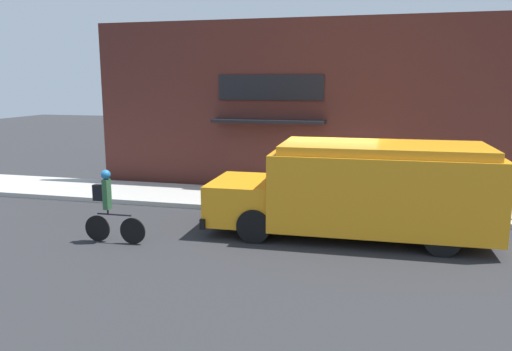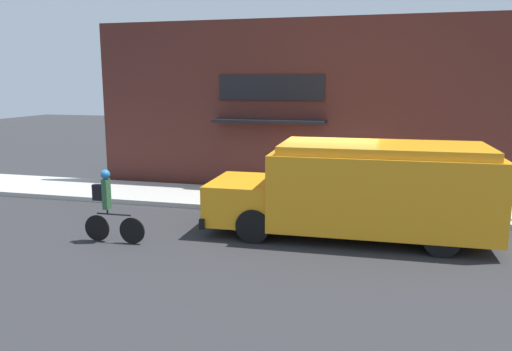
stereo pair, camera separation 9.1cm
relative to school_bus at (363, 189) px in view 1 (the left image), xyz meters
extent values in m
plane|color=#2B2B2D|center=(-0.96, 1.43, -1.14)|extent=(70.00, 70.00, 0.00)
cube|color=#ADAAA3|center=(-0.96, 2.75, -1.07)|extent=(28.00, 2.64, 0.14)
cube|color=#4C231E|center=(-0.96, 4.35, 1.63)|extent=(16.45, 0.18, 5.55)
cube|color=black|center=(-3.14, 4.24, 2.26)|extent=(3.44, 0.05, 0.80)
cube|color=black|center=(-3.14, 3.92, 1.21)|extent=(3.62, 0.68, 0.10)
cube|color=orange|center=(0.42, 0.01, 0.00)|extent=(5.01, 2.43, 1.74)
cube|color=orange|center=(-2.82, -0.06, -0.39)|extent=(1.58, 2.17, 0.96)
cube|color=orange|center=(0.42, 0.01, 0.96)|extent=(4.60, 2.23, 0.20)
cube|color=black|center=(-3.55, -0.07, -0.77)|extent=(0.17, 2.28, 0.24)
cube|color=red|center=(-0.97, 1.39, 0.08)|extent=(0.03, 0.44, 0.44)
cylinder|color=black|center=(-2.38, 0.95, -0.76)|extent=(0.78, 0.28, 0.78)
cylinder|color=black|center=(-2.33, -1.05, -0.76)|extent=(0.78, 0.28, 0.78)
cylinder|color=black|center=(1.65, 1.04, -0.76)|extent=(0.78, 0.28, 0.78)
cylinder|color=black|center=(1.69, -0.97, -0.76)|extent=(0.78, 0.28, 0.78)
cylinder|color=black|center=(-4.94, -1.83, -0.84)|extent=(0.60, 0.05, 0.60)
cylinder|color=black|center=(-5.82, -1.84, -0.84)|extent=(0.60, 0.05, 0.60)
cylinder|color=black|center=(-5.38, -1.84, -0.49)|extent=(0.83, 0.05, 0.04)
cylinder|color=black|center=(-5.53, -1.84, -0.43)|extent=(0.04, 0.04, 0.12)
cube|color=#2D5B38|center=(-5.53, -1.84, -0.03)|extent=(0.12, 0.20, 0.68)
sphere|color=#2375B7|center=(-5.53, -1.84, 0.42)|extent=(0.21, 0.21, 0.21)
cube|color=black|center=(-5.72, -1.84, 0.00)|extent=(0.26, 0.14, 0.36)
camera|label=1|loc=(0.34, -11.56, 2.45)|focal=35.00mm
camera|label=2|loc=(0.43, -11.54, 2.45)|focal=35.00mm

